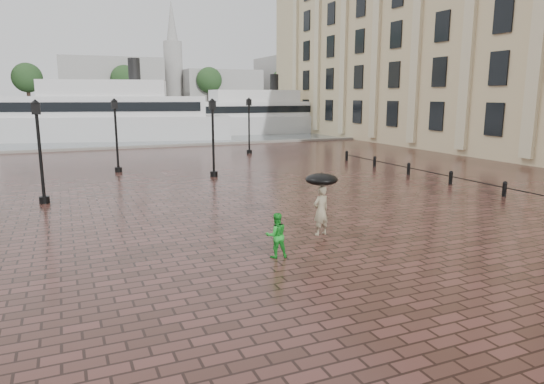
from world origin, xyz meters
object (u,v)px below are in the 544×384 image
at_px(adult_pedestrian, 321,211).
at_px(ferry_far, 255,116).
at_px(street_lamps, 124,135).
at_px(child_pedestrian, 276,235).
at_px(ferry_near, 107,116).

bearing_deg(adult_pedestrian, ferry_far, -120.34).
height_order(street_lamps, child_pedestrian, street_lamps).
xyz_separation_m(adult_pedestrian, child_pedestrian, (-2.33, -1.54, -0.18)).
height_order(child_pedestrian, ferry_near, ferry_near).
xyz_separation_m(adult_pedestrian, ferry_near, (-3.41, 41.25, 1.73)).
relative_size(street_lamps, adult_pedestrian, 12.55).
bearing_deg(adult_pedestrian, street_lamps, -87.08).
xyz_separation_m(child_pedestrian, ferry_near, (-1.07, 42.78, 1.91)).
height_order(street_lamps, adult_pedestrian, street_lamps).
xyz_separation_m(street_lamps, ferry_far, (18.97, 26.57, -0.12)).
height_order(adult_pedestrian, child_pedestrian, adult_pedestrian).
bearing_deg(street_lamps, ferry_far, 54.49).
bearing_deg(child_pedestrian, ferry_near, -82.07).
relative_size(child_pedestrian, ferry_near, 0.05).
distance_m(adult_pedestrian, child_pedestrian, 2.80).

